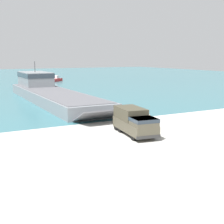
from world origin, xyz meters
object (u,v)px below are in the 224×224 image
object	(u,v)px
military_truck	(134,121)
mooring_bollard	(141,116)
moored_boat_a	(55,79)
soldier_on_ramp	(149,121)
landing_craft	(48,91)

from	to	relation	value
military_truck	mooring_bollard	distance (m)	8.54
moored_boat_a	mooring_bollard	size ratio (longest dim) A/B	6.52
soldier_on_ramp	military_truck	bearing A→B (deg)	-83.59
mooring_bollard	moored_boat_a	bearing A→B (deg)	81.74
landing_craft	soldier_on_ramp	bearing A→B (deg)	-83.69
landing_craft	soldier_on_ramp	xyz separation A→B (m)	(3.15, -31.02, -0.75)
landing_craft	mooring_bollard	size ratio (longest dim) A/B	48.03
soldier_on_ramp	moored_boat_a	world-z (taller)	moored_boat_a
soldier_on_ramp	moored_boat_a	size ratio (longest dim) A/B	0.30
mooring_bollard	soldier_on_ramp	bearing A→B (deg)	-113.00
moored_boat_a	military_truck	bearing A→B (deg)	127.29
military_truck	soldier_on_ramp	bearing A→B (deg)	122.93
military_truck	moored_boat_a	size ratio (longest dim) A/B	1.24
military_truck	moored_boat_a	world-z (taller)	military_truck
landing_craft	mooring_bollard	world-z (taller)	landing_craft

